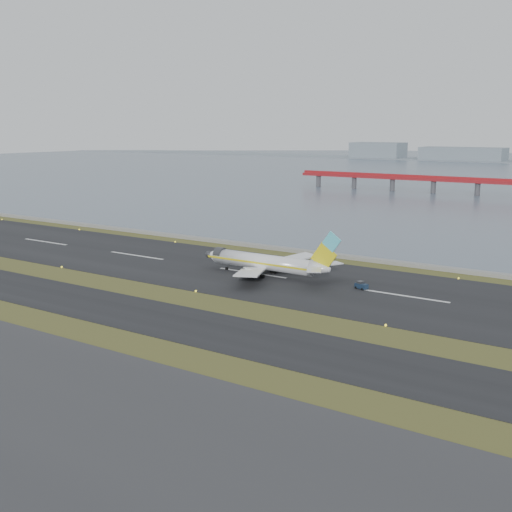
{
  "coord_description": "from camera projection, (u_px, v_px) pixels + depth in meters",
  "views": [
    {
      "loc": [
        88.2,
        -100.02,
        36.18
      ],
      "look_at": [
        6.43,
        22.0,
        6.52
      ],
      "focal_mm": 45.0,
      "sensor_mm": 36.0,
      "label": 1
    }
  ],
  "objects": [
    {
      "name": "pushback_tug",
      "position": [
        361.0,
        285.0,
        145.17
      ],
      "size": [
        3.26,
        2.48,
        1.85
      ],
      "rotation": [
        0.0,
        0.0,
        -0.33
      ],
      "color": "#16273D",
      "rests_on": "ground"
    },
    {
      "name": "seawall",
      "position": [
        311.0,
        252.0,
        185.49
      ],
      "size": [
        1000.0,
        2.5,
        1.0
      ],
      "primitive_type": "cube",
      "color": "gray",
      "rests_on": "ground"
    },
    {
      "name": "airliner",
      "position": [
        268.0,
        263.0,
        157.29
      ],
      "size": [
        38.52,
        32.89,
        12.8
      ],
      "color": "white",
      "rests_on": "ground"
    },
    {
      "name": "taxiway_strip",
      "position": [
        134.0,
        313.0,
        126.95
      ],
      "size": [
        1000.0,
        18.0,
        0.1
      ],
      "primitive_type": "cube",
      "color": "black",
      "rests_on": "ground"
    },
    {
      "name": "ground",
      "position": [
        174.0,
        300.0,
        136.74
      ],
      "size": [
        1000.0,
        1000.0,
        0.0
      ],
      "primitive_type": "plane",
      "color": "#344318",
      "rests_on": "ground"
    },
    {
      "name": "runway_strip",
      "position": [
        252.0,
        273.0,
        161.15
      ],
      "size": [
        1000.0,
        45.0,
        0.1
      ],
      "primitive_type": "cube",
      "color": "black",
      "rests_on": "ground"
    }
  ]
}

